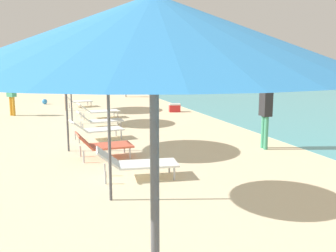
{
  "coord_description": "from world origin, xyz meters",
  "views": [
    {
      "loc": [
        -0.46,
        1.99,
        2.36
      ],
      "look_at": [
        1.59,
        8.32,
        1.17
      ],
      "focal_mm": 41.38,
      "sensor_mm": 36.0,
      "label": 1
    }
  ],
  "objects_px": {
    "person_walking_mid": "(11,93)",
    "person_walking_far": "(125,82)",
    "lounger_fifth_shoreside": "(98,110)",
    "lounger_farthest_shoreside": "(78,101)",
    "umbrella_fourth": "(64,46)",
    "lounger_fourth_shoreside": "(96,129)",
    "lounger_fourth_inland": "(103,144)",
    "lounger_fifth_inland": "(99,120)",
    "umbrella_farthest": "(63,50)",
    "umbrella_third": "(107,48)",
    "person_walking_near": "(266,108)",
    "lounger_third_shoreside": "(136,162)",
    "umbrella_second": "(154,36)",
    "umbrella_fifth": "(69,60)",
    "beach_ball": "(45,102)",
    "cooler_box": "(175,108)"
  },
  "relations": [
    {
      "from": "umbrella_third",
      "to": "umbrella_fifth",
      "type": "bearing_deg",
      "value": 90.33
    },
    {
      "from": "lounger_fifth_shoreside",
      "to": "lounger_fourth_shoreside",
      "type": "bearing_deg",
      "value": -105.06
    },
    {
      "from": "lounger_fourth_shoreside",
      "to": "person_walking_near",
      "type": "height_order",
      "value": "person_walking_near"
    },
    {
      "from": "lounger_fourth_shoreside",
      "to": "umbrella_second",
      "type": "bearing_deg",
      "value": -102.65
    },
    {
      "from": "lounger_fifth_shoreside",
      "to": "person_walking_mid",
      "type": "distance_m",
      "value": 3.74
    },
    {
      "from": "umbrella_fifth",
      "to": "person_walking_near",
      "type": "bearing_deg",
      "value": -50.65
    },
    {
      "from": "lounger_fifth_shoreside",
      "to": "lounger_farthest_shoreside",
      "type": "xyz_separation_m",
      "value": [
        -0.44,
        3.81,
        -0.01
      ]
    },
    {
      "from": "lounger_fourth_shoreside",
      "to": "umbrella_farthest",
      "type": "distance_m",
      "value": 7.14
    },
    {
      "from": "lounger_third_shoreside",
      "to": "person_walking_mid",
      "type": "distance_m",
      "value": 10.14
    },
    {
      "from": "cooler_box",
      "to": "person_walking_mid",
      "type": "bearing_deg",
      "value": 171.59
    },
    {
      "from": "umbrella_third",
      "to": "lounger_fifth_inland",
      "type": "relative_size",
      "value": 1.82
    },
    {
      "from": "umbrella_fourth",
      "to": "umbrella_farthest",
      "type": "relative_size",
      "value": 0.95
    },
    {
      "from": "umbrella_fourth",
      "to": "umbrella_second",
      "type": "bearing_deg",
      "value": -89.94
    },
    {
      "from": "lounger_fourth_inland",
      "to": "person_walking_near",
      "type": "distance_m",
      "value": 4.23
    },
    {
      "from": "lounger_fourth_inland",
      "to": "beach_ball",
      "type": "height_order",
      "value": "lounger_fourth_inland"
    },
    {
      "from": "umbrella_farthest",
      "to": "person_walking_mid",
      "type": "relative_size",
      "value": 1.96
    },
    {
      "from": "umbrella_second",
      "to": "person_walking_near",
      "type": "xyz_separation_m",
      "value": [
        4.88,
        6.68,
        -1.39
      ]
    },
    {
      "from": "lounger_third_shoreside",
      "to": "lounger_fifth_inland",
      "type": "bearing_deg",
      "value": 95.98
    },
    {
      "from": "person_walking_mid",
      "to": "umbrella_fifth",
      "type": "bearing_deg",
      "value": -93.83
    },
    {
      "from": "lounger_farthest_shoreside",
      "to": "lounger_fifth_inland",
      "type": "bearing_deg",
      "value": -99.14
    },
    {
      "from": "person_walking_mid",
      "to": "lounger_fifth_inland",
      "type": "bearing_deg",
      "value": -93.17
    },
    {
      "from": "lounger_fourth_inland",
      "to": "person_walking_far",
      "type": "distance_m",
      "value": 14.43
    },
    {
      "from": "umbrella_second",
      "to": "lounger_farthest_shoreside",
      "type": "distance_m",
      "value": 17.15
    },
    {
      "from": "umbrella_fifth",
      "to": "cooler_box",
      "type": "relative_size",
      "value": 4.9
    },
    {
      "from": "lounger_fourth_shoreside",
      "to": "lounger_farthest_shoreside",
      "type": "height_order",
      "value": "lounger_fourth_shoreside"
    },
    {
      "from": "umbrella_second",
      "to": "lounger_fifth_shoreside",
      "type": "xyz_separation_m",
      "value": [
        1.45,
        13.17,
        -2.15
      ]
    },
    {
      "from": "lounger_farthest_shoreside",
      "to": "person_walking_near",
      "type": "distance_m",
      "value": 11.03
    },
    {
      "from": "lounger_third_shoreside",
      "to": "lounger_fifth_shoreside",
      "type": "relative_size",
      "value": 1.0
    },
    {
      "from": "lounger_third_shoreside",
      "to": "cooler_box",
      "type": "distance_m",
      "value": 9.5
    },
    {
      "from": "person_walking_mid",
      "to": "person_walking_far",
      "type": "relative_size",
      "value": 1.03
    },
    {
      "from": "lounger_fourth_shoreside",
      "to": "lounger_fourth_inland",
      "type": "bearing_deg",
      "value": -100.64
    },
    {
      "from": "umbrella_third",
      "to": "umbrella_farthest",
      "type": "distance_m",
      "value": 11.67
    },
    {
      "from": "umbrella_fifth",
      "to": "umbrella_farthest",
      "type": "distance_m",
      "value": 3.75
    },
    {
      "from": "umbrella_fourth",
      "to": "lounger_fourth_shoreside",
      "type": "relative_size",
      "value": 1.88
    },
    {
      "from": "umbrella_fifth",
      "to": "lounger_third_shoreside",
      "type": "bearing_deg",
      "value": -84.01
    },
    {
      "from": "lounger_fifth_shoreside",
      "to": "person_walking_mid",
      "type": "xyz_separation_m",
      "value": [
        -3.23,
        1.78,
        0.63
      ]
    },
    {
      "from": "umbrella_second",
      "to": "person_walking_far",
      "type": "height_order",
      "value": "umbrella_second"
    },
    {
      "from": "person_walking_mid",
      "to": "person_walking_near",
      "type": "bearing_deg",
      "value": -92.79
    },
    {
      "from": "umbrella_third",
      "to": "person_walking_near",
      "type": "bearing_deg",
      "value": 29.0
    },
    {
      "from": "person_walking_near",
      "to": "person_walking_far",
      "type": "height_order",
      "value": "person_walking_near"
    },
    {
      "from": "umbrella_third",
      "to": "lounger_fifth_shoreside",
      "type": "distance_m",
      "value": 9.27
    },
    {
      "from": "umbrella_third",
      "to": "lounger_fourth_shoreside",
      "type": "relative_size",
      "value": 1.81
    },
    {
      "from": "lounger_third_shoreside",
      "to": "person_walking_mid",
      "type": "bearing_deg",
      "value": 113.64
    },
    {
      "from": "person_walking_mid",
      "to": "cooler_box",
      "type": "bearing_deg",
      "value": -50.04
    },
    {
      "from": "lounger_fourth_shoreside",
      "to": "person_walking_near",
      "type": "relative_size",
      "value": 0.89
    },
    {
      "from": "lounger_fourth_shoreside",
      "to": "lounger_fifth_inland",
      "type": "relative_size",
      "value": 1.01
    },
    {
      "from": "lounger_fifth_shoreside",
      "to": "lounger_fifth_inland",
      "type": "height_order",
      "value": "lounger_fifth_shoreside"
    },
    {
      "from": "umbrella_fourth",
      "to": "lounger_fourth_shoreside",
      "type": "xyz_separation_m",
      "value": [
        0.86,
        1.18,
        -2.29
      ]
    },
    {
      "from": "lounger_fourth_inland",
      "to": "lounger_farthest_shoreside",
      "type": "relative_size",
      "value": 0.94
    },
    {
      "from": "umbrella_third",
      "to": "lounger_farthest_shoreside",
      "type": "height_order",
      "value": "umbrella_third"
    }
  ]
}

